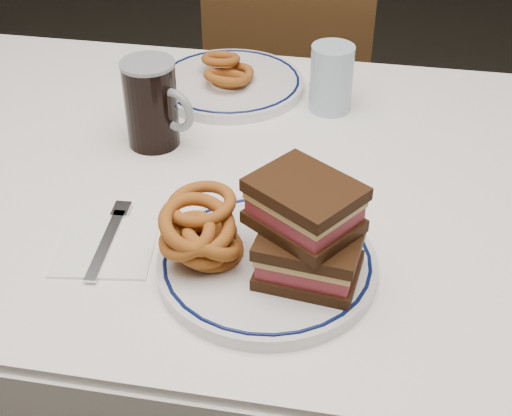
% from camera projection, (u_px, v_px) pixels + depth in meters
% --- Properties ---
extents(dining_table, '(1.27, 0.87, 0.75)m').
position_uv_depth(dining_table, '(194.00, 219.00, 1.18)').
color(dining_table, white).
rests_on(dining_table, floor).
extents(chair_far, '(0.41, 0.41, 0.88)m').
position_uv_depth(chair_far, '(290.00, 90.00, 1.91)').
color(chair_far, '#492F17').
rests_on(chair_far, floor).
extents(main_plate, '(0.28, 0.28, 0.02)m').
position_uv_depth(main_plate, '(267.00, 264.00, 0.92)').
color(main_plate, silver).
rests_on(main_plate, dining_table).
extents(reuben_sandwich, '(0.16, 0.15, 0.13)m').
position_uv_depth(reuben_sandwich, '(307.00, 231.00, 0.86)').
color(reuben_sandwich, black).
rests_on(reuben_sandwich, main_plate).
extents(onion_rings_main, '(0.11, 0.13, 0.10)m').
position_uv_depth(onion_rings_main, '(201.00, 233.00, 0.90)').
color(onion_rings_main, '#69360E').
rests_on(onion_rings_main, main_plate).
extents(ketchup_ramekin, '(0.06, 0.06, 0.03)m').
position_uv_depth(ketchup_ramekin, '(277.00, 202.00, 0.98)').
color(ketchup_ramekin, white).
rests_on(ketchup_ramekin, main_plate).
extents(beer_mug, '(0.12, 0.09, 0.14)m').
position_uv_depth(beer_mug, '(152.00, 103.00, 1.13)').
color(beer_mug, black).
rests_on(beer_mug, dining_table).
extents(water_glass, '(0.07, 0.07, 0.12)m').
position_uv_depth(water_glass, '(331.00, 78.00, 1.24)').
color(water_glass, '#A5C1D5').
rests_on(water_glass, dining_table).
extents(far_plate, '(0.28, 0.28, 0.02)m').
position_uv_depth(far_plate, '(230.00, 83.00, 1.33)').
color(far_plate, silver).
rests_on(far_plate, dining_table).
extents(onion_rings_far, '(0.11, 0.13, 0.06)m').
position_uv_depth(onion_rings_far, '(227.00, 72.00, 1.31)').
color(onion_rings_far, '#69360E').
rests_on(onion_rings_far, far_plate).
extents(napkin_fork, '(0.15, 0.17, 0.01)m').
position_uv_depth(napkin_fork, '(107.00, 245.00, 0.96)').
color(napkin_fork, white).
rests_on(napkin_fork, dining_table).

